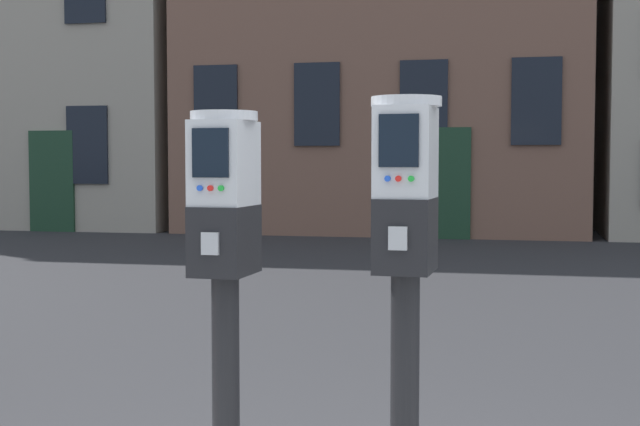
# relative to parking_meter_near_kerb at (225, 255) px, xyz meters

# --- Properties ---
(parking_meter_near_kerb) EXTENTS (0.23, 0.26, 1.48)m
(parking_meter_near_kerb) POSITION_rel_parking_meter_near_kerb_xyz_m (0.00, 0.00, 0.00)
(parking_meter_near_kerb) COLOR black
(parking_meter_near_kerb) RESTS_ON sidewalk_slab
(parking_meter_twin_adjacent) EXTENTS (0.23, 0.26, 1.52)m
(parking_meter_twin_adjacent) POSITION_rel_parking_meter_near_kerb_xyz_m (0.58, 0.00, 0.03)
(parking_meter_twin_adjacent) COLOR black
(parking_meter_twin_adjacent) RESTS_ON sidewalk_slab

